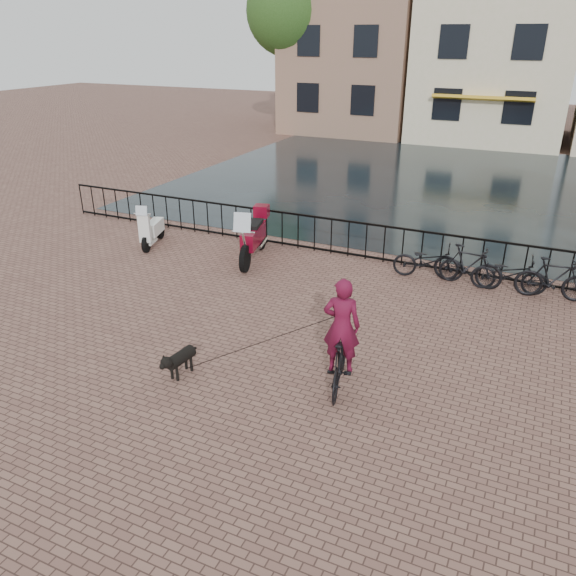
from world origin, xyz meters
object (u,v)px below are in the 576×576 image
at_px(dog, 181,361).
at_px(cyclist, 341,341).
at_px(motorcycle, 253,231).
at_px(scooter, 152,222).

bearing_deg(dog, cyclist, 24.02).
bearing_deg(motorcycle, scooter, 170.64).
bearing_deg(cyclist, dog, 5.10).
distance_m(dog, scooter, 7.08).
bearing_deg(motorcycle, dog, -88.27).
bearing_deg(dog, motorcycle, 111.43).
bearing_deg(cyclist, scooter, -43.79).
relative_size(cyclist, dog, 2.75).
relative_size(motorcycle, scooter, 1.52).
bearing_deg(cyclist, motorcycle, -60.76).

